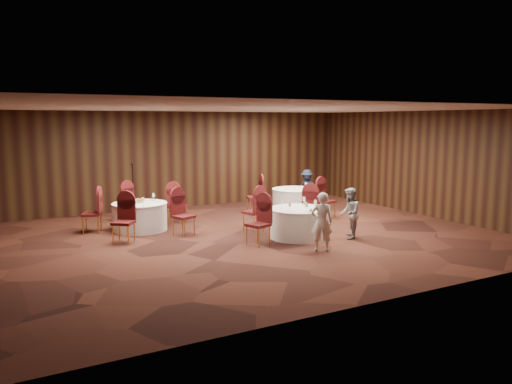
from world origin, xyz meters
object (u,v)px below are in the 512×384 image
mic_stand (134,202)px  man_c (307,188)px  woman_a (322,222)px  woman_b (349,213)px  table_main (299,223)px  table_left (140,216)px  table_right (295,200)px

mic_stand → man_c: size_ratio=1.31×
woman_a → woman_b: woman_a is taller
table_main → table_left: bearing=140.4°
mic_stand → woman_a: size_ratio=1.22×
table_main → man_c: man_c is taller
woman_b → table_left: bearing=-88.7°
table_left → table_right: same height
table_right → woman_a: 4.91m
woman_b → man_c: woman_b is taller
table_main → man_c: (2.84, 3.82, 0.25)m
table_right → woman_b: 3.85m
woman_a → table_left: bearing=-24.1°
woman_a → man_c: bearing=-91.7°
table_right → woman_b: (-0.82, -3.75, 0.26)m
man_c → woman_a: bearing=-60.8°
table_left → woman_a: bearing=-53.4°
mic_stand → woman_a: (2.70, -5.85, 0.19)m
table_main → woman_b: 1.28m
woman_a → woman_b: bearing=-124.0°
table_main → mic_stand: (-2.96, 4.51, 0.10)m
table_left → mic_stand: size_ratio=0.89×
table_left → table_main: bearing=-39.6°
table_left → table_right: 5.16m
mic_stand → man_c: (5.80, -0.69, 0.14)m
table_right → man_c: man_c is taller
table_left → mic_stand: bearing=80.4°
woman_a → woman_b: (1.31, 0.66, -0.03)m
woman_b → mic_stand: bearing=-102.9°
table_main → man_c: 4.76m
mic_stand → woman_b: mic_stand is taller
woman_a → mic_stand: bearing=-36.0°
table_right → table_left: bearing=-175.9°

